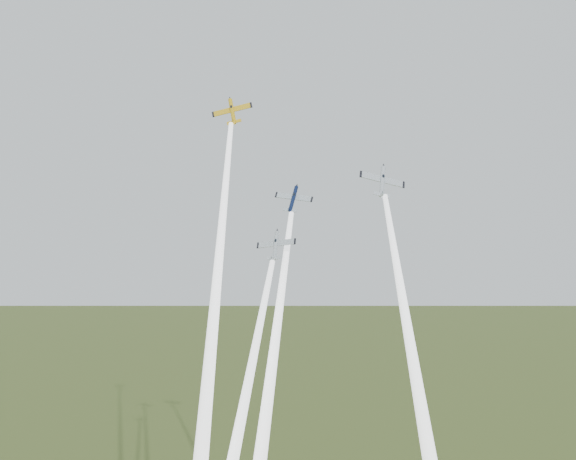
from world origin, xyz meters
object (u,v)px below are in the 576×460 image
Objects in this scene: plane_yellow at (232,111)px; plane_silver_low at (276,245)px; plane_silver_right at (382,181)px; plane_navy at (293,199)px.

plane_silver_low is (11.64, -12.12, -26.14)m from plane_yellow.
plane_yellow is 32.65m from plane_silver_right.
plane_navy is 16.91m from plane_silver_right.
plane_yellow is at bearing 167.27° from plane_navy.
plane_yellow is at bearing 138.93° from plane_silver_low.
plane_silver_right is at bearing -11.75° from plane_yellow.
plane_yellow reaches higher than plane_silver_right.
plane_silver_low is (-17.66, -11.11, -11.79)m from plane_silver_right.
plane_silver_low is at bearing -167.39° from plane_silver_right.
plane_navy is 12.88m from plane_silver_low.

